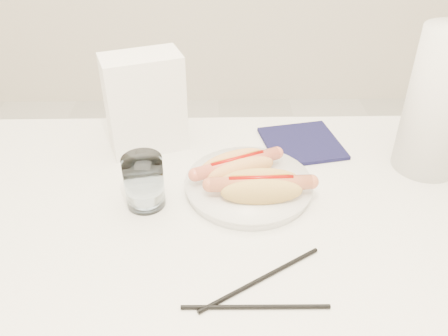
{
  "coord_description": "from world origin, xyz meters",
  "views": [
    {
      "loc": [
        -0.01,
        -0.66,
        1.33
      ],
      "look_at": [
        0.0,
        0.07,
        0.82
      ],
      "focal_mm": 37.55,
      "sensor_mm": 36.0,
      "label": 1
    }
  ],
  "objects_px": {
    "plate": "(248,186)",
    "hotdog_right": "(261,187)",
    "napkin_box": "(145,103)",
    "table": "(224,244)",
    "paper_towel_roll": "(441,103)",
    "hotdog_left": "(237,167)",
    "water_glass": "(144,182)"
  },
  "relations": [
    {
      "from": "hotdog_right",
      "to": "napkin_box",
      "type": "height_order",
      "value": "napkin_box"
    },
    {
      "from": "plate",
      "to": "paper_towel_roll",
      "type": "relative_size",
      "value": 0.82
    },
    {
      "from": "paper_towel_roll",
      "to": "hotdog_left",
      "type": "bearing_deg",
      "value": -171.6
    },
    {
      "from": "table",
      "to": "hotdog_left",
      "type": "relative_size",
      "value": 6.71
    },
    {
      "from": "plate",
      "to": "hotdog_right",
      "type": "height_order",
      "value": "hotdog_right"
    },
    {
      "from": "napkin_box",
      "to": "table",
      "type": "bearing_deg",
      "value": -76.7
    },
    {
      "from": "table",
      "to": "napkin_box",
      "type": "relative_size",
      "value": 5.41
    },
    {
      "from": "water_glass",
      "to": "paper_towel_roll",
      "type": "xyz_separation_m",
      "value": [
        0.59,
        0.12,
        0.1
      ]
    },
    {
      "from": "hotdog_left",
      "to": "plate",
      "type": "bearing_deg",
      "value": -67.64
    },
    {
      "from": "hotdog_left",
      "to": "hotdog_right",
      "type": "bearing_deg",
      "value": -83.14
    },
    {
      "from": "hotdog_right",
      "to": "water_glass",
      "type": "distance_m",
      "value": 0.22
    },
    {
      "from": "table",
      "to": "napkin_box",
      "type": "distance_m",
      "value": 0.36
    },
    {
      "from": "table",
      "to": "napkin_box",
      "type": "xyz_separation_m",
      "value": [
        -0.17,
        0.26,
        0.17
      ]
    },
    {
      "from": "hotdog_right",
      "to": "hotdog_left",
      "type": "bearing_deg",
      "value": 119.08
    },
    {
      "from": "water_glass",
      "to": "napkin_box",
      "type": "bearing_deg",
      "value": 94.84
    },
    {
      "from": "table",
      "to": "paper_towel_roll",
      "type": "relative_size",
      "value": 3.95
    },
    {
      "from": "hotdog_left",
      "to": "napkin_box",
      "type": "height_order",
      "value": "napkin_box"
    },
    {
      "from": "table",
      "to": "water_glass",
      "type": "height_order",
      "value": "water_glass"
    },
    {
      "from": "plate",
      "to": "hotdog_right",
      "type": "bearing_deg",
      "value": -68.49
    },
    {
      "from": "table",
      "to": "plate",
      "type": "distance_m",
      "value": 0.13
    },
    {
      "from": "table",
      "to": "paper_towel_roll",
      "type": "height_order",
      "value": "paper_towel_roll"
    },
    {
      "from": "hotdog_left",
      "to": "paper_towel_roll",
      "type": "distance_m",
      "value": 0.43
    },
    {
      "from": "paper_towel_roll",
      "to": "table",
      "type": "bearing_deg",
      "value": -158.34
    },
    {
      "from": "plate",
      "to": "paper_towel_roll",
      "type": "distance_m",
      "value": 0.42
    },
    {
      "from": "water_glass",
      "to": "paper_towel_roll",
      "type": "bearing_deg",
      "value": 11.54
    },
    {
      "from": "napkin_box",
      "to": "paper_towel_roll",
      "type": "distance_m",
      "value": 0.62
    },
    {
      "from": "hotdog_left",
      "to": "hotdog_right",
      "type": "height_order",
      "value": "hotdog_right"
    },
    {
      "from": "hotdog_left",
      "to": "napkin_box",
      "type": "xyz_separation_m",
      "value": [
        -0.2,
        0.15,
        0.07
      ]
    },
    {
      "from": "hotdog_right",
      "to": "napkin_box",
      "type": "xyz_separation_m",
      "value": [
        -0.24,
        0.22,
        0.07
      ]
    },
    {
      "from": "hotdog_left",
      "to": "paper_towel_roll",
      "type": "xyz_separation_m",
      "value": [
        0.41,
        0.06,
        0.11
      ]
    },
    {
      "from": "napkin_box",
      "to": "hotdog_right",
      "type": "bearing_deg",
      "value": -62.13
    },
    {
      "from": "hotdog_left",
      "to": "water_glass",
      "type": "xyz_separation_m",
      "value": [
        -0.18,
        -0.06,
        0.01
      ]
    }
  ]
}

